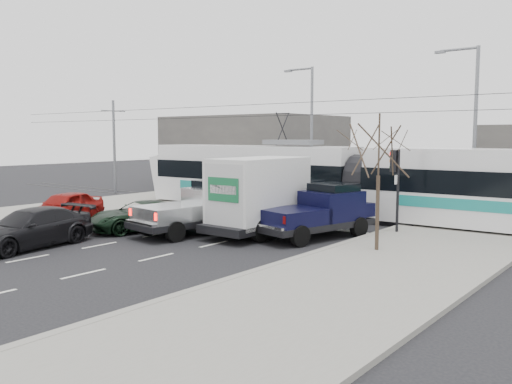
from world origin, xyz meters
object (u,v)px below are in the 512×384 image
Objects in this scene: bare_tree at (379,151)px; green_car at (141,216)px; street_lamp_near at (472,121)px; tram at (362,182)px; street_lamp_far at (309,124)px; dark_car at (30,228)px; red_car at (65,207)px; navy_pickup at (321,211)px; silver_pickup at (206,207)px; traffic_signal at (395,173)px; box_truck at (267,196)px.

bare_tree is 1.03× the size of green_car.
street_lamp_near is 0.33× the size of tram.
street_lamp_far reaches higher than dark_car.
red_car is (-15.62, -3.06, -3.02)m from bare_tree.
tram is 4.79× the size of navy_pickup.
silver_pickup is at bearing -175.55° from bare_tree.
street_lamp_near is 21.59m from red_car.
green_car is at bearing -140.32° from navy_pickup.
street_lamp_far is at bearing 170.13° from street_lamp_near.
traffic_signal reaches higher than navy_pickup.
tram is at bearing 24.64° from red_car.
navy_pickup is 1.27× the size of red_car.
box_truck is at bearing 172.28° from bare_tree.
red_car is at bearing -103.05° from street_lamp_far.
silver_pickup is at bearing 0.85° from red_car.
street_lamp_near reaches higher than green_car.
bare_tree reaches higher than red_car.
red_car is at bearing -154.04° from traffic_signal.
dark_car is at bearing -146.10° from bare_tree.
green_car is 5.22m from dark_car.
bare_tree is 11.58m from street_lamp_near.
dark_car is (-7.75, -8.89, -0.37)m from navy_pickup.
green_car is (-10.45, -13.72, -4.44)m from street_lamp_near.
bare_tree reaches higher than box_truck.
navy_pickup is (1.02, -5.55, -0.85)m from tram.
red_car reaches higher than green_car.
green_car is (-2.62, -1.58, -0.47)m from silver_pickup.
traffic_signal is 3.71m from navy_pickup.
street_lamp_near is at bearing 26.45° from red_car.
silver_pickup is 0.97× the size of box_truck.
tram is at bearing 70.81° from silver_pickup.
street_lamp_near is at bearing 86.65° from navy_pickup.
green_car is at bearing 78.34° from dark_car.
green_car is (1.05, -15.72, -4.44)m from street_lamp_far.
street_lamp_far reaches higher than green_car.
street_lamp_far is 1.33× the size of box_truck.
silver_pickup is (-8.11, -0.63, -2.65)m from bare_tree.
tram is (7.46, -6.49, -3.13)m from street_lamp_far.
dark_car is at bearing -106.19° from silver_pickup.
street_lamp_near is 11.67m from street_lamp_far.
green_car is at bearing -7.28° from red_car.
street_lamp_far is at bearing 111.77° from silver_pickup.
green_car is (-9.61, -6.21, -2.07)m from traffic_signal.
street_lamp_near is at bearing 63.03° from box_truck.
tram reaches higher than dark_car.
tram is at bearing -41.03° from street_lamp_far.
silver_pickup reaches higher than navy_pickup.
traffic_signal is at bearing 49.21° from green_car.
dark_car is at bearing -117.34° from tram.
navy_pickup is 1.18× the size of green_car.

